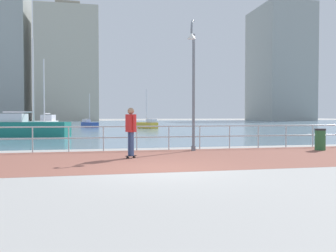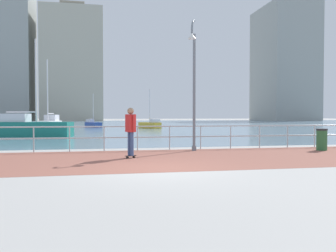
# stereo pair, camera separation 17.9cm
# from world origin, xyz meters

# --- Properties ---
(ground) EXTENTS (220.00, 220.00, 0.00)m
(ground) POSITION_xyz_m (0.00, 40.00, 0.00)
(ground) COLOR #ADAAA5
(brick_paving) EXTENTS (28.00, 5.93, 0.01)m
(brick_paving) POSITION_xyz_m (0.00, 2.43, 0.00)
(brick_paving) COLOR #935647
(brick_paving) RESTS_ON ground
(harbor_water) EXTENTS (180.00, 88.00, 0.00)m
(harbor_water) POSITION_xyz_m (0.00, 50.39, 0.00)
(harbor_water) COLOR #6B899E
(harbor_water) RESTS_ON ground
(waterfront_railing) EXTENTS (25.25, 0.06, 1.05)m
(waterfront_railing) POSITION_xyz_m (-0.00, 5.39, 0.73)
(waterfront_railing) COLOR #B2BCC1
(waterfront_railing) RESTS_ON ground
(lamppost) EXTENTS (0.51, 0.77, 5.50)m
(lamppost) POSITION_xyz_m (2.27, 4.65, 3.04)
(lamppost) COLOR slate
(lamppost) RESTS_ON ground
(skateboarder) EXTENTS (0.41, 0.54, 1.76)m
(skateboarder) POSITION_xyz_m (-0.52, 2.74, 1.06)
(skateboarder) COLOR black
(skateboarder) RESTS_ON ground
(trash_bin) EXTENTS (0.46, 0.46, 0.93)m
(trash_bin) POSITION_xyz_m (7.72, 3.86, 0.47)
(trash_bin) COLOR #2D6638
(trash_bin) RESTS_ON ground
(sailboat_white) EXTENTS (1.99, 4.82, 6.57)m
(sailboat_white) POSITION_xyz_m (-6.19, 23.85, 0.63)
(sailboat_white) COLOR white
(sailboat_white) RESTS_ON ground
(sailboat_ivory) EXTENTS (2.21, 3.08, 4.21)m
(sailboat_ivory) POSITION_xyz_m (-2.43, 35.32, 0.40)
(sailboat_ivory) COLOR #284799
(sailboat_ivory) RESTS_ON ground
(sailboat_teal) EXTENTS (5.08, 2.64, 6.83)m
(sailboat_teal) POSITION_xyz_m (-6.10, 16.32, 0.65)
(sailboat_teal) COLOR #197266
(sailboat_teal) RESTS_ON ground
(sailboat_blue) EXTENTS (2.40, 3.32, 4.54)m
(sailboat_blue) POSITION_xyz_m (4.18, 30.76, 0.43)
(sailboat_blue) COLOR gold
(sailboat_blue) RESTS_ON ground
(tower_glass) EXTENTS (14.13, 17.60, 35.47)m
(tower_glass) POSITION_xyz_m (52.63, 86.77, 16.90)
(tower_glass) COLOR #939993
(tower_glass) RESTS_ON ground
(tower_steel) EXTENTS (16.47, 14.38, 32.91)m
(tower_steel) POSITION_xyz_m (-8.87, 93.15, 15.63)
(tower_steel) COLOR #B2AD99
(tower_steel) RESTS_ON ground
(tower_beige) EXTENTS (16.68, 12.96, 42.42)m
(tower_beige) POSITION_xyz_m (-28.01, 93.38, 20.38)
(tower_beige) COLOR #939993
(tower_beige) RESTS_ON ground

